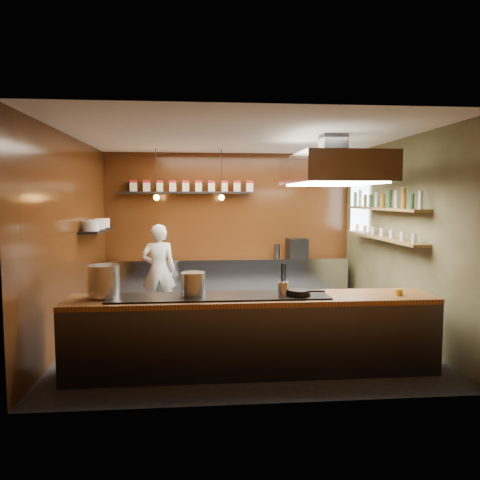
{
  "coord_description": "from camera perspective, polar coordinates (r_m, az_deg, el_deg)",
  "views": [
    {
      "loc": [
        -0.64,
        -7.05,
        2.09
      ],
      "look_at": [
        0.03,
        0.4,
        1.42
      ],
      "focal_mm": 35.0,
      "sensor_mm": 36.0,
      "label": 1
    }
  ],
  "objects": [
    {
      "name": "floor",
      "position": [
        7.38,
        0.05,
        -11.31
      ],
      "size": [
        5.0,
        5.0,
        0.0
      ],
      "primitive_type": "plane",
      "color": "black",
      "rests_on": "ground"
    },
    {
      "name": "back_wall",
      "position": [
        9.59,
        -1.31,
        1.61
      ],
      "size": [
        5.0,
        0.0,
        5.0
      ],
      "primitive_type": "plane",
      "rotation": [
        1.57,
        0.0,
        0.0
      ],
      "color": "#3E1C0B",
      "rests_on": "ground"
    },
    {
      "name": "left_wall",
      "position": [
        7.32,
        -19.85,
        0.2
      ],
      "size": [
        0.0,
        5.0,
        5.0
      ],
      "primitive_type": "plane",
      "rotation": [
        1.57,
        0.0,
        1.57
      ],
      "color": "#3E1C0B",
      "rests_on": "ground"
    },
    {
      "name": "right_wall",
      "position": [
        7.74,
        18.8,
        0.49
      ],
      "size": [
        0.0,
        5.0,
        5.0
      ],
      "primitive_type": "plane",
      "rotation": [
        1.57,
        0.0,
        -1.57
      ],
      "color": "#434126",
      "rests_on": "ground"
    },
    {
      "name": "ceiling",
      "position": [
        7.14,
        0.05,
        12.46
      ],
      "size": [
        5.0,
        5.0,
        0.0
      ],
      "primitive_type": "plane",
      "rotation": [
        3.14,
        0.0,
        0.0
      ],
      "color": "silver",
      "rests_on": "back_wall"
    },
    {
      "name": "window_pane",
      "position": [
        9.28,
        14.33,
        3.81
      ],
      "size": [
        0.0,
        1.0,
        1.0
      ],
      "primitive_type": "plane",
      "rotation": [
        1.57,
        0.0,
        -1.57
      ],
      "color": "white",
      "rests_on": "right_wall"
    },
    {
      "name": "prep_counter",
      "position": [
        9.39,
        -1.16,
        -4.92
      ],
      "size": [
        4.6,
        0.65,
        0.9
      ],
      "primitive_type": "cube",
      "color": "silver",
      "rests_on": "floor"
    },
    {
      "name": "pass_counter",
      "position": [
        5.73,
        1.5,
        -11.35
      ],
      "size": [
        4.4,
        0.72,
        0.94
      ],
      "color": "#38383D",
      "rests_on": "floor"
    },
    {
      "name": "tin_shelf",
      "position": [
        9.42,
        -6.76,
        5.77
      ],
      "size": [
        2.6,
        0.26,
        0.04
      ],
      "primitive_type": "cube",
      "color": "black",
      "rests_on": "back_wall"
    },
    {
      "name": "plate_shelf",
      "position": [
        8.25,
        -17.03,
        1.16
      ],
      "size": [
        0.3,
        1.4,
        0.04
      ],
      "primitive_type": "cube",
      "color": "black",
      "rests_on": "left_wall"
    },
    {
      "name": "bottle_shelf_upper",
      "position": [
        7.94,
        16.95,
        3.69
      ],
      "size": [
        0.26,
        2.8,
        0.04
      ],
      "primitive_type": "cube",
      "color": "brown",
      "rests_on": "right_wall"
    },
    {
      "name": "bottle_shelf_lower",
      "position": [
        7.96,
        16.87,
        0.3
      ],
      "size": [
        0.26,
        2.8,
        0.04
      ],
      "primitive_type": "cube",
      "color": "brown",
      "rests_on": "right_wall"
    },
    {
      "name": "extractor_hood",
      "position": [
        6.94,
        11.23,
        8.47
      ],
      "size": [
        1.2,
        2.0,
        0.72
      ],
      "color": "#38383D",
      "rests_on": "ceiling"
    },
    {
      "name": "pendant_left",
      "position": [
        8.78,
        -10.15,
        5.46
      ],
      "size": [
        0.1,
        0.1,
        0.95
      ],
      "color": "black",
      "rests_on": "ceiling"
    },
    {
      "name": "pendant_right",
      "position": [
        8.76,
        -2.27,
        5.54
      ],
      "size": [
        0.1,
        0.1,
        0.95
      ],
      "color": "black",
      "rests_on": "ceiling"
    },
    {
      "name": "storage_tins",
      "position": [
        9.42,
        -5.85,
        6.58
      ],
      "size": [
        2.43,
        0.13,
        0.22
      ],
      "color": "beige",
      "rests_on": "tin_shelf"
    },
    {
      "name": "plate_stacks",
      "position": [
        8.24,
        -17.05,
        1.85
      ],
      "size": [
        0.26,
        1.16,
        0.16
      ],
      "color": "silver",
      "rests_on": "plate_shelf"
    },
    {
      "name": "bottles",
      "position": [
        7.93,
        16.98,
        4.7
      ],
      "size": [
        0.06,
        2.66,
        0.24
      ],
      "color": "silver",
      "rests_on": "bottle_shelf_upper"
    },
    {
      "name": "wine_glasses",
      "position": [
        7.95,
        16.88,
        0.91
      ],
      "size": [
        0.07,
        2.37,
        0.13
      ],
      "color": "silver",
      "rests_on": "bottle_shelf_lower"
    },
    {
      "name": "stockpot_large",
      "position": [
        5.74,
        -16.35,
        -4.77
      ],
      "size": [
        0.39,
        0.39,
        0.37
      ],
      "primitive_type": "cylinder",
      "rotation": [
        0.0,
        0.0,
        0.02
      ],
      "color": "silver",
      "rests_on": "pass_counter"
    },
    {
      "name": "stockpot_small",
      "position": [
        5.59,
        -5.74,
        -5.33
      ],
      "size": [
        0.34,
        0.34,
        0.27
      ],
      "primitive_type": "cylinder",
      "rotation": [
        0.0,
        0.0,
        -0.16
      ],
      "color": "#B7B9BE",
      "rests_on": "pass_counter"
    },
    {
      "name": "utensil_crock",
      "position": [
        5.57,
        5.28,
        -5.94
      ],
      "size": [
        0.16,
        0.16,
        0.16
      ],
      "primitive_type": "cylinder",
      "rotation": [
        0.0,
        0.0,
        -0.29
      ],
      "color": "silver",
      "rests_on": "pass_counter"
    },
    {
      "name": "frying_pan",
      "position": [
        5.61,
        7.21,
        -6.39
      ],
      "size": [
        0.45,
        0.28,
        0.07
      ],
      "color": "black",
      "rests_on": "pass_counter"
    },
    {
      "name": "butter_jar",
      "position": [
        5.98,
        18.78,
        -6.03
      ],
      "size": [
        0.11,
        0.11,
        0.08
      ],
      "primitive_type": "cylinder",
      "rotation": [
        0.0,
        0.0,
        -0.3
      ],
      "color": "yellow",
      "rests_on": "pass_counter"
    },
    {
      "name": "espresso_machine",
      "position": [
        9.51,
        6.96,
        -0.94
      ],
      "size": [
        0.41,
        0.39,
        0.38
      ],
      "primitive_type": "cube",
      "rotation": [
        0.0,
        0.0,
        0.09
      ],
      "color": "black",
      "rests_on": "prep_counter"
    },
    {
      "name": "chef",
      "position": [
        8.44,
        -9.88,
        -3.62
      ],
      "size": [
        0.62,
        0.43,
        1.63
      ],
      "primitive_type": "imported",
      "rotation": [
        0.0,
        0.0,
        3.21
      ],
      "color": "white",
      "rests_on": "floor"
    }
  ]
}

